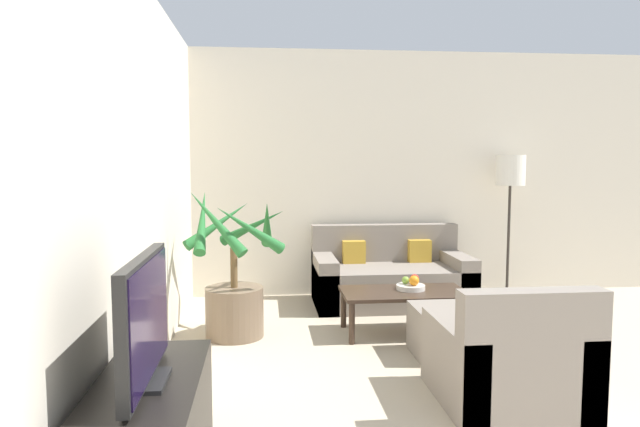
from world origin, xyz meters
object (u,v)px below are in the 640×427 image
(television, at_px, (145,321))
(floor_lamp, at_px, (510,178))
(orange_fruit, at_px, (414,281))
(armchair, at_px, (508,362))
(apple_green, at_px, (406,280))
(ottoman, at_px, (450,331))
(apple_red, at_px, (414,279))
(coffee_table, at_px, (404,296))
(fruit_bowl, at_px, (411,287))
(sofa_loveseat, at_px, (390,278))
(potted_palm, at_px, (235,287))

(television, height_order, floor_lamp, floor_lamp)
(television, xyz_separation_m, orange_fruit, (1.80, 2.32, -0.36))
(orange_fruit, bearing_deg, floor_lamp, 41.29)
(television, bearing_deg, floor_lamp, 48.04)
(armchair, bearing_deg, apple_green, 99.56)
(ottoman, bearing_deg, orange_fruit, 102.28)
(floor_lamp, bearing_deg, armchair, -113.79)
(apple_red, xyz_separation_m, apple_green, (-0.08, -0.02, -0.01))
(coffee_table, height_order, fruit_bowl, fruit_bowl)
(sofa_loveseat, bearing_deg, ottoman, -86.32)
(apple_red, bearing_deg, ottoman, -81.57)
(apple_red, height_order, apple_green, apple_red)
(floor_lamp, xyz_separation_m, armchair, (-1.18, -2.68, -1.05))
(coffee_table, xyz_separation_m, apple_red, (0.12, 0.10, 0.13))
(television, distance_m, coffee_table, 2.92)
(apple_red, height_order, armchair, armchair)
(floor_lamp, xyz_separation_m, coffee_table, (-1.47, -1.22, -0.98))
(potted_palm, bearing_deg, orange_fruit, -2.01)
(armchair, bearing_deg, floor_lamp, 66.21)
(apple_green, bearing_deg, armchair, -80.44)
(apple_green, bearing_deg, ottoman, -74.33)
(television, height_order, apple_green, television)
(floor_lamp, relative_size, apple_green, 23.15)
(fruit_bowl, relative_size, ottoman, 0.44)
(potted_palm, bearing_deg, coffee_table, -2.44)
(television, relative_size, apple_green, 11.86)
(potted_palm, bearing_deg, sofa_loveseat, 31.81)
(armchair, bearing_deg, potted_palm, 138.93)
(orange_fruit, bearing_deg, ottoman, -77.72)
(sofa_loveseat, distance_m, fruit_bowl, 1.00)
(apple_red, xyz_separation_m, armchair, (0.17, -1.55, -0.20))
(sofa_loveseat, relative_size, coffee_table, 1.48)
(apple_green, distance_m, armchair, 1.57)
(apple_red, bearing_deg, potted_palm, -178.75)
(fruit_bowl, relative_size, orange_fruit, 2.85)
(television, xyz_separation_m, apple_red, (1.83, 2.41, -0.36))
(floor_lamp, bearing_deg, apple_red, -140.27)
(potted_palm, relative_size, coffee_table, 1.19)
(apple_green, xyz_separation_m, ottoman, (0.19, -0.66, -0.26))
(sofa_loveseat, relative_size, floor_lamp, 1.02)
(sofa_loveseat, xyz_separation_m, apple_green, (-0.08, -0.96, 0.18))
(coffee_table, bearing_deg, armchair, -78.77)
(coffee_table, distance_m, fruit_bowl, 0.10)
(armchair, height_order, ottoman, armchair)
(fruit_bowl, bearing_deg, television, -127.02)
(apple_red, bearing_deg, orange_fruit, -107.50)
(coffee_table, bearing_deg, potted_palm, 177.56)
(potted_palm, relative_size, apple_red, 15.82)
(sofa_loveseat, xyz_separation_m, orange_fruit, (-0.02, -1.03, 0.20))
(floor_lamp, bearing_deg, orange_fruit, -138.71)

